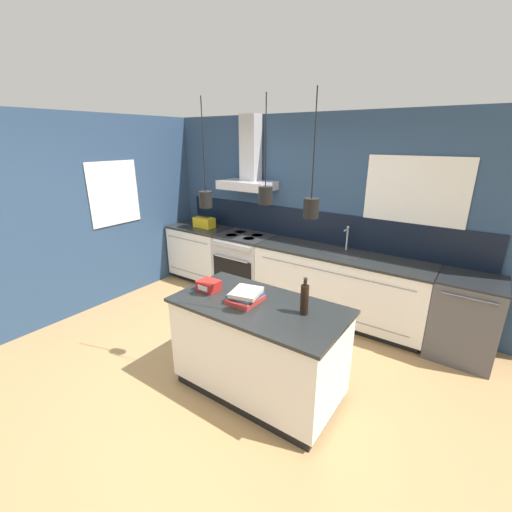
{
  "coord_description": "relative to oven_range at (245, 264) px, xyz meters",
  "views": [
    {
      "loc": [
        2.0,
        -2.26,
        2.29
      ],
      "look_at": [
        -0.04,
        0.67,
        1.05
      ],
      "focal_mm": 24.0,
      "sensor_mm": 36.0,
      "label": 1
    }
  ],
  "objects": [
    {
      "name": "red_supply_box",
      "position": [
        0.89,
        -1.76,
        0.5
      ],
      "size": [
        0.2,
        0.17,
        0.09
      ],
      "color": "red",
      "rests_on": "kitchen_island"
    },
    {
      "name": "kitchen_island",
      "position": [
        1.45,
        -1.73,
        0.0
      ],
      "size": [
        1.54,
        0.81,
        0.91
      ],
      "color": "black",
      "rests_on": "ground_plane"
    },
    {
      "name": "counter_run_left",
      "position": [
        -0.9,
        0.01,
        0.01
      ],
      "size": [
        1.01,
        0.64,
        0.91
      ],
      "color": "black",
      "rests_on": "ground_plane"
    },
    {
      "name": "ground_plane",
      "position": [
        0.97,
        -1.69,
        -0.46
      ],
      "size": [
        16.0,
        16.0,
        0.0
      ],
      "primitive_type": "plane",
      "color": "tan",
      "rests_on": "ground"
    },
    {
      "name": "dishwasher",
      "position": [
        2.95,
        0.0,
        0.0
      ],
      "size": [
        0.64,
        0.65,
        0.91
      ],
      "color": "#4C4C51",
      "rests_on": "ground_plane"
    },
    {
      "name": "book_stack",
      "position": [
        1.32,
        -1.75,
        0.5
      ],
      "size": [
        0.29,
        0.32,
        0.1
      ],
      "color": "#B2332D",
      "rests_on": "kitchen_island"
    },
    {
      "name": "bottle_on_island",
      "position": [
        1.85,
        -1.66,
        0.59
      ],
      "size": [
        0.07,
        0.07,
        0.32
      ],
      "color": "black",
      "rests_on": "kitchen_island"
    },
    {
      "name": "wall_back",
      "position": [
        0.91,
        0.31,
        0.9
      ],
      "size": [
        5.6,
        2.22,
        2.6
      ],
      "color": "navy",
      "rests_on": "ground_plane"
    },
    {
      "name": "wall_left",
      "position": [
        -1.46,
        -0.99,
        0.85
      ],
      "size": [
        0.08,
        3.8,
        2.6
      ],
      "color": "navy",
      "rests_on": "ground_plane"
    },
    {
      "name": "oven_range",
      "position": [
        0.0,
        0.0,
        0.0
      ],
      "size": [
        0.8,
        0.66,
        0.91
      ],
      "color": "#B5B5BA",
      "rests_on": "ground_plane"
    },
    {
      "name": "yellow_toolbox",
      "position": [
        -0.81,
        0.0,
        0.54
      ],
      "size": [
        0.34,
        0.18,
        0.19
      ],
      "color": "gold",
      "rests_on": "counter_run_left"
    },
    {
      "name": "counter_run_sink",
      "position": [
        1.51,
        0.01,
        0.01
      ],
      "size": [
        2.24,
        0.64,
        1.23
      ],
      "color": "black",
      "rests_on": "ground_plane"
    }
  ]
}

